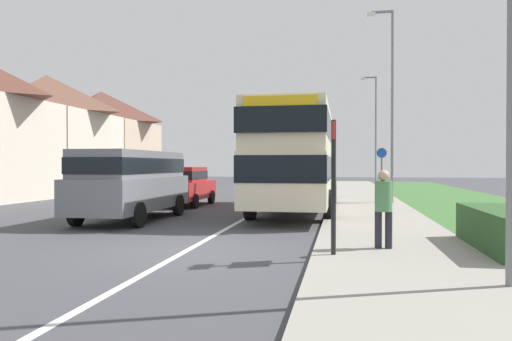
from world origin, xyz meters
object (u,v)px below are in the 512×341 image
bus_stop_sign (334,177)px  street_lamp_far (374,125)px  parked_van_grey (132,179)px  cycle_route_sign (382,172)px  pedestrian_at_stop (384,205)px  street_lamp_near (503,6)px  parked_car_red (183,184)px  street_lamp_mid (390,95)px  double_decker_bus (297,155)px

bus_stop_sign → street_lamp_far: 27.34m
parked_van_grey → street_lamp_far: (8.89, 21.59, 3.32)m
bus_stop_sign → cycle_route_sign: 13.30m
pedestrian_at_stop → bus_stop_sign: bearing=-139.0°
bus_stop_sign → street_lamp_near: street_lamp_near is taller
parked_car_red → street_lamp_mid: size_ratio=0.49×
street_lamp_near → street_lamp_mid: size_ratio=0.80×
street_lamp_near → parked_car_red: bearing=124.7°
double_decker_bus → street_lamp_far: size_ratio=1.28×
bus_stop_sign → cycle_route_sign: bus_stop_sign is taller
pedestrian_at_stop → cycle_route_sign: bearing=85.8°
parked_van_grey → cycle_route_sign: bearing=42.8°
double_decker_bus → street_lamp_mid: 5.85m
parked_car_red → street_lamp_near: 16.00m
pedestrian_at_stop → parked_van_grey: bearing=148.0°
street_lamp_far → double_decker_bus: bearing=-102.4°
parked_car_red → double_decker_bus: bearing=-20.4°
parked_car_red → street_lamp_mid: bearing=11.3°
parked_car_red → bus_stop_sign: 12.85m
double_decker_bus → parked_car_red: double_decker_bus is taller
street_lamp_far → cycle_route_sign: bearing=-92.3°
bus_stop_sign → pedestrian_at_stop: bearing=41.0°
street_lamp_far → street_lamp_mid: bearing=-91.0°
cycle_route_sign → street_lamp_far: (0.56, 13.89, 3.21)m
pedestrian_at_stop → street_lamp_near: street_lamp_near is taller
street_lamp_mid → street_lamp_far: 14.30m
double_decker_bus → street_lamp_far: street_lamp_far is taller
double_decker_bus → parked_car_red: 5.60m
parked_car_red → street_lamp_mid: 9.80m
parked_car_red → cycle_route_sign: size_ratio=1.63×
street_lamp_near → street_lamp_mid: bearing=90.4°
parked_van_grey → parked_car_red: 5.55m
bus_stop_sign → street_lamp_mid: bearing=80.3°
pedestrian_at_stop → cycle_route_sign: cycle_route_sign is taller
street_lamp_mid → parked_car_red: bearing=-168.7°
parked_van_grey → bus_stop_sign: 8.46m
parked_car_red → street_lamp_near: bearing=-55.3°
street_lamp_far → pedestrian_at_stop: bearing=-93.2°
parked_van_grey → street_lamp_near: street_lamp_near is taller
street_lamp_mid → cycle_route_sign: bearing=127.7°
parked_van_grey → street_lamp_mid: size_ratio=0.64×
cycle_route_sign → parked_car_red: bearing=-165.7°
double_decker_bus → street_lamp_near: size_ratio=1.54×
pedestrian_at_stop → street_lamp_mid: size_ratio=0.20×
double_decker_bus → pedestrian_at_stop: size_ratio=6.24×
cycle_route_sign → street_lamp_mid: street_lamp_mid is taller
parked_van_grey → pedestrian_at_stop: parked_van_grey is taller
pedestrian_at_stop → cycle_route_sign: 12.37m
parked_van_grey → street_lamp_far: size_ratio=0.67×
street_lamp_far → street_lamp_near: bearing=-90.3°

